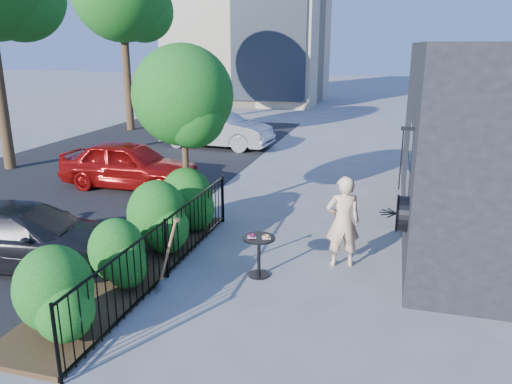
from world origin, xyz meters
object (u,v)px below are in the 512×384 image
(cafe_table, at_px, (259,249))
(car_silver, at_px, (215,129))
(patio_tree, at_px, (185,102))
(woman, at_px, (343,222))
(car_red, at_px, (130,164))
(shovel, at_px, (166,260))
(car_darkgrey, at_px, (26,236))

(cafe_table, bearing_deg, car_silver, 113.72)
(patio_tree, xyz_separation_m, woman, (3.63, -1.42, -1.90))
(patio_tree, bearing_deg, car_red, 140.78)
(cafe_table, height_order, woman, woman)
(shovel, xyz_separation_m, car_silver, (-3.39, 11.69, 0.15))
(woman, bearing_deg, car_silver, -74.19)
(patio_tree, bearing_deg, cafe_table, -44.73)
(cafe_table, height_order, car_silver, car_silver)
(woman, bearing_deg, car_darkgrey, -0.54)
(woman, height_order, car_red, woman)
(car_red, distance_m, car_darkgrey, 5.27)
(cafe_table, xyz_separation_m, shovel, (-1.29, -1.02, 0.09))
(woman, distance_m, car_red, 7.38)
(patio_tree, xyz_separation_m, shovel, (0.98, -3.27, -2.17))
(woman, bearing_deg, shovel, 19.22)
(patio_tree, height_order, woman, patio_tree)
(car_red, height_order, car_silver, car_silver)
(car_red, bearing_deg, woman, -119.10)
(car_silver, distance_m, car_darkgrey, 11.37)
(car_silver, bearing_deg, woman, -143.98)
(shovel, distance_m, car_red, 6.68)
(car_red, bearing_deg, shovel, -145.09)
(woman, bearing_deg, patio_tree, -37.10)
(cafe_table, distance_m, shovel, 1.65)
(cafe_table, height_order, car_red, car_red)
(patio_tree, relative_size, woman, 2.29)
(cafe_table, xyz_separation_m, car_red, (-5.04, 4.51, 0.17))
(patio_tree, relative_size, car_darkgrey, 1.00)
(cafe_table, height_order, shovel, shovel)
(woman, relative_size, shovel, 1.26)
(car_darkgrey, bearing_deg, car_silver, -7.48)
(car_silver, bearing_deg, shovel, -159.37)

